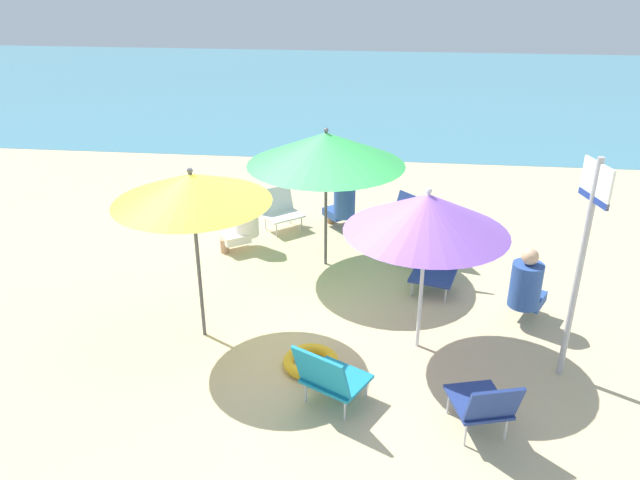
{
  "coord_description": "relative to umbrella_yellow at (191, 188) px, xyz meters",
  "views": [
    {
      "loc": [
        0.94,
        -5.94,
        3.78
      ],
      "look_at": [
        0.17,
        0.72,
        0.7
      ],
      "focal_mm": 34.76,
      "sensor_mm": 36.0,
      "label": 1
    }
  ],
  "objects": [
    {
      "name": "beach_chair_c",
      "position": [
        2.82,
        -1.26,
        -1.36
      ],
      "size": [
        0.6,
        0.71,
        0.65
      ],
      "rotation": [
        0.0,
        0.0,
        1.85
      ],
      "color": "navy",
      "rests_on": "ground_plane"
    },
    {
      "name": "warning_sign",
      "position": [
        3.71,
        -0.28,
        -0.27
      ],
      "size": [
        0.14,
        0.45,
        2.24
      ],
      "rotation": [
        0.0,
        0.0,
        0.25
      ],
      "color": "#ADADB2",
      "rests_on": "ground_plane"
    },
    {
      "name": "sea_water",
      "position": [
        0.98,
        14.56,
        -1.7
      ],
      "size": [
        40.0,
        16.0,
        0.01
      ],
      "primitive_type": "cube",
      "color": "teal",
      "rests_on": "ground_plane"
    },
    {
      "name": "umbrella_yellow",
      "position": [
        0.0,
        0.0,
        0.0
      ],
      "size": [
        1.59,
        1.59,
        1.92
      ],
      "color": "#4C4C51",
      "rests_on": "ground_plane"
    },
    {
      "name": "beach_chair_f",
      "position": [
        2.49,
        2.14,
        -1.4
      ],
      "size": [
        0.69,
        0.65,
        0.63
      ],
      "rotation": [
        0.0,
        0.0,
        -2.72
      ],
      "color": "#33934C",
      "rests_on": "ground_plane"
    },
    {
      "name": "person_b",
      "position": [
        1.26,
        3.06,
        -1.27
      ],
      "size": [
        0.52,
        0.54,
        0.89
      ],
      "rotation": [
        0.0,
        0.0,
        2.28
      ],
      "color": "#2D519E",
      "rests_on": "ground_plane"
    },
    {
      "name": "ground_plane",
      "position": [
        0.98,
        0.38,
        -1.71
      ],
      "size": [
        40.0,
        40.0,
        0.0
      ],
      "primitive_type": "plane",
      "color": "#D3BC8C"
    },
    {
      "name": "beach_chair_b",
      "position": [
        1.48,
        -1.04,
        -1.36
      ],
      "size": [
        0.74,
        0.75,
        0.68
      ],
      "rotation": [
        0.0,
        0.0,
        1.07
      ],
      "color": "teal",
      "rests_on": "ground_plane"
    },
    {
      "name": "beach_chair_e",
      "position": [
        0.32,
        3.0,
        -1.39
      ],
      "size": [
        0.74,
        0.73,
        0.61
      ],
      "rotation": [
        0.0,
        0.0,
        -0.86
      ],
      "color": "white",
      "rests_on": "ground_plane"
    },
    {
      "name": "umbrella_green",
      "position": [
        1.14,
        1.86,
        -0.1
      ],
      "size": [
        2.0,
        2.0,
        1.87
      ],
      "color": "#4C4C51",
      "rests_on": "ground_plane"
    },
    {
      "name": "beach_chair_a",
      "position": [
        2.14,
        2.78,
        -1.35
      ],
      "size": [
        0.7,
        0.7,
        0.66
      ],
      "rotation": [
        0.0,
        0.0,
        -2.4
      ],
      "color": "navy",
      "rests_on": "ground_plane"
    },
    {
      "name": "person_a",
      "position": [
        -0.06,
        2.22,
        -1.3
      ],
      "size": [
        0.57,
        0.52,
        0.85
      ],
      "rotation": [
        0.0,
        0.0,
        3.75
      ],
      "color": "silver",
      "rests_on": "ground_plane"
    },
    {
      "name": "umbrella_purple",
      "position": [
        2.31,
        0.05,
        -0.18
      ],
      "size": [
        1.63,
        1.63,
        1.78
      ],
      "color": "silver",
      "rests_on": "ground_plane"
    },
    {
      "name": "person_c",
      "position": [
        3.5,
        0.67,
        -1.25
      ],
      "size": [
        0.49,
        0.57,
        0.93
      ],
      "rotation": [
        0.0,
        0.0,
        1.09
      ],
      "color": "#2D519E",
      "rests_on": "ground_plane"
    },
    {
      "name": "swim_ring",
      "position": [
        1.23,
        -0.44,
        -1.65
      ],
      "size": [
        0.57,
        0.57,
        0.11
      ],
      "primitive_type": "torus",
      "color": "yellow",
      "rests_on": "ground_plane"
    },
    {
      "name": "beach_chair_d",
      "position": [
        2.56,
        1.38,
        -1.39
      ],
      "size": [
        0.65,
        0.73,
        0.65
      ],
      "rotation": [
        0.0,
        0.0,
        -1.83
      ],
      "color": "navy",
      "rests_on": "ground_plane"
    }
  ]
}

